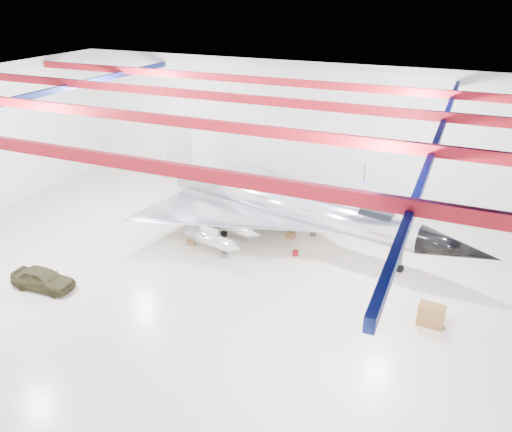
% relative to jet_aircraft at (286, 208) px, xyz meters
% --- Properties ---
extents(floor, '(40.00, 40.00, 0.00)m').
position_rel_jet_aircraft_xyz_m(floor, '(-2.49, -6.62, -2.32)').
color(floor, beige).
rests_on(floor, ground).
extents(wall_back, '(40.00, 0.00, 40.00)m').
position_rel_jet_aircraft_xyz_m(wall_back, '(-2.49, 8.38, 3.18)').
color(wall_back, silver).
rests_on(wall_back, floor).
extents(ceiling, '(40.00, 40.00, 0.00)m').
position_rel_jet_aircraft_xyz_m(ceiling, '(-2.49, -6.62, 8.68)').
color(ceiling, '#0A0F38').
rests_on(ceiling, wall_back).
extents(ceiling_structure, '(39.50, 29.50, 1.08)m').
position_rel_jet_aircraft_xyz_m(ceiling_structure, '(-2.49, -6.62, 8.01)').
color(ceiling_structure, maroon).
rests_on(ceiling_structure, ceiling).
extents(jet_aircraft, '(25.74, 17.21, 7.06)m').
position_rel_jet_aircraft_xyz_m(jet_aircraft, '(0.00, 0.00, 0.00)').
color(jet_aircraft, silver).
rests_on(jet_aircraft, floor).
extents(jeep, '(3.96, 1.83, 1.31)m').
position_rel_jet_aircraft_xyz_m(jeep, '(-10.79, -11.78, -1.66)').
color(jeep, '#322E19').
rests_on(jeep, floor).
extents(desk, '(1.39, 0.77, 1.24)m').
position_rel_jet_aircraft_xyz_m(desk, '(10.53, -6.37, -1.70)').
color(desk, brown).
rests_on(desk, floor).
extents(toolbox_red, '(0.47, 0.38, 0.32)m').
position_rel_jet_aircraft_xyz_m(toolbox_red, '(-2.19, 2.08, -2.16)').
color(toolbox_red, maroon).
rests_on(toolbox_red, floor).
extents(engine_drum, '(0.47, 0.47, 0.37)m').
position_rel_jet_aircraft_xyz_m(engine_drum, '(-2.66, -4.22, -2.13)').
color(engine_drum, '#59595B').
rests_on(engine_drum, floor).
extents(parts_bin, '(0.66, 0.53, 0.45)m').
position_rel_jet_aircraft_xyz_m(parts_bin, '(0.36, 0.16, -2.09)').
color(parts_bin, olive).
rests_on(parts_bin, floor).
extents(crate_small, '(0.39, 0.34, 0.25)m').
position_rel_jet_aircraft_xyz_m(crate_small, '(-8.25, 1.82, -2.19)').
color(crate_small, '#59595B').
rests_on(crate_small, floor).
extents(tool_chest, '(0.50, 0.50, 0.36)m').
position_rel_jet_aircraft_xyz_m(tool_chest, '(1.55, -2.12, -2.14)').
color(tool_chest, maroon).
rests_on(tool_chest, floor).
extents(oil_barrel, '(0.65, 0.59, 0.37)m').
position_rel_jet_aircraft_xyz_m(oil_barrel, '(-5.63, -3.54, -2.13)').
color(oil_barrel, olive).
rests_on(oil_barrel, floor).
extents(spares_box, '(0.51, 0.51, 0.35)m').
position_rel_jet_aircraft_xyz_m(spares_box, '(1.72, 1.20, -2.14)').
color(spares_box, '#59595B').
rests_on(spares_box, floor).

